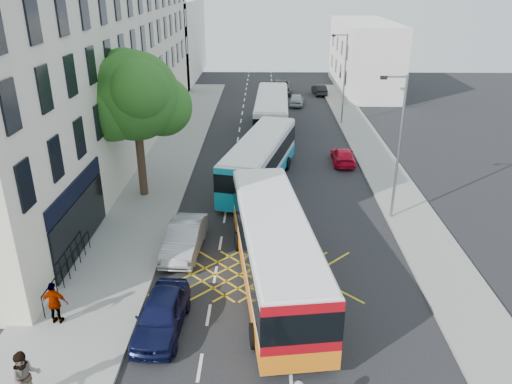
{
  "coord_description": "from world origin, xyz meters",
  "views": [
    {
      "loc": [
        -0.99,
        -13.69,
        12.68
      ],
      "look_at": [
        -1.38,
        10.63,
        2.2
      ],
      "focal_mm": 35.0,
      "sensor_mm": 36.0,
      "label": 1
    }
  ],
  "objects_px": {
    "distant_car_silver": "(297,100)",
    "street_tree": "(135,97)",
    "parked_car_silver": "(185,238)",
    "red_hatchback": "(343,156)",
    "pedestrian_far": "(55,303)",
    "lamp_near": "(398,141)",
    "bus_near": "(275,250)",
    "bus_far": "(272,113)",
    "distant_car_dark": "(319,90)",
    "parked_car_blue": "(161,314)",
    "bus_mid": "(260,160)",
    "distant_car_grey": "(280,87)",
    "lamp_far": "(344,75)",
    "pedestrian_near": "(26,378)"
  },
  "relations": [
    {
      "from": "street_tree",
      "to": "bus_mid",
      "type": "distance_m",
      "value": 8.93
    },
    {
      "from": "bus_near",
      "to": "bus_far",
      "type": "distance_m",
      "value": 23.91
    },
    {
      "from": "lamp_near",
      "to": "parked_car_blue",
      "type": "height_order",
      "value": "lamp_near"
    },
    {
      "from": "bus_near",
      "to": "distant_car_grey",
      "type": "xyz_separation_m",
      "value": [
        1.38,
        40.05,
        -1.01
      ]
    },
    {
      "from": "bus_mid",
      "to": "pedestrian_far",
      "type": "relative_size",
      "value": 6.33
    },
    {
      "from": "lamp_far",
      "to": "distant_car_grey",
      "type": "distance_m",
      "value": 14.83
    },
    {
      "from": "parked_car_silver",
      "to": "red_hatchback",
      "type": "xyz_separation_m",
      "value": [
        9.79,
        13.2,
        -0.19
      ]
    },
    {
      "from": "bus_near",
      "to": "parked_car_silver",
      "type": "bearing_deg",
      "value": 139.69
    },
    {
      "from": "lamp_far",
      "to": "distant_car_dark",
      "type": "height_order",
      "value": "lamp_far"
    },
    {
      "from": "bus_mid",
      "to": "parked_car_blue",
      "type": "xyz_separation_m",
      "value": [
        -3.67,
        -15.2,
        -0.92
      ]
    },
    {
      "from": "lamp_near",
      "to": "pedestrian_near",
      "type": "xyz_separation_m",
      "value": [
        -14.6,
        -13.76,
        -3.49
      ]
    },
    {
      "from": "lamp_near",
      "to": "bus_mid",
      "type": "bearing_deg",
      "value": 144.77
    },
    {
      "from": "bus_mid",
      "to": "distant_car_silver",
      "type": "bearing_deg",
      "value": 94.13
    },
    {
      "from": "parked_car_blue",
      "to": "red_hatchback",
      "type": "bearing_deg",
      "value": 65.73
    },
    {
      "from": "parked_car_blue",
      "to": "distant_car_silver",
      "type": "bearing_deg",
      "value": 81.47
    },
    {
      "from": "bus_far",
      "to": "parked_car_silver",
      "type": "bearing_deg",
      "value": -100.46
    },
    {
      "from": "bus_mid",
      "to": "lamp_far",
      "type": "bearing_deg",
      "value": 76.97
    },
    {
      "from": "lamp_near",
      "to": "bus_far",
      "type": "bearing_deg",
      "value": 110.73
    },
    {
      "from": "bus_far",
      "to": "pedestrian_near",
      "type": "relative_size",
      "value": 6.06
    },
    {
      "from": "distant_car_grey",
      "to": "parked_car_silver",
      "type": "bearing_deg",
      "value": -96.95
    },
    {
      "from": "bus_near",
      "to": "distant_car_dark",
      "type": "height_order",
      "value": "bus_near"
    },
    {
      "from": "red_hatchback",
      "to": "pedestrian_far",
      "type": "height_order",
      "value": "pedestrian_far"
    },
    {
      "from": "bus_far",
      "to": "bus_mid",
      "type": "bearing_deg",
      "value": -92.6
    },
    {
      "from": "lamp_near",
      "to": "pedestrian_far",
      "type": "distance_m",
      "value": 18.46
    },
    {
      "from": "distant_car_silver",
      "to": "street_tree",
      "type": "bearing_deg",
      "value": 72.81
    },
    {
      "from": "parked_car_blue",
      "to": "distant_car_silver",
      "type": "height_order",
      "value": "parked_car_blue"
    },
    {
      "from": "bus_near",
      "to": "bus_mid",
      "type": "relative_size",
      "value": 1.07
    },
    {
      "from": "lamp_near",
      "to": "distant_car_silver",
      "type": "bearing_deg",
      "value": 97.68
    },
    {
      "from": "bus_mid",
      "to": "parked_car_silver",
      "type": "bearing_deg",
      "value": -98.19
    },
    {
      "from": "lamp_near",
      "to": "distant_car_grey",
      "type": "bearing_deg",
      "value": 99.03
    },
    {
      "from": "bus_far",
      "to": "parked_car_blue",
      "type": "xyz_separation_m",
      "value": [
        -4.6,
        -27.11,
        -1.02
      ]
    },
    {
      "from": "pedestrian_near",
      "to": "distant_car_silver",
      "type": "bearing_deg",
      "value": 41.48
    },
    {
      "from": "lamp_near",
      "to": "distant_car_dark",
      "type": "distance_m",
      "value": 33.12
    },
    {
      "from": "distant_car_dark",
      "to": "bus_near",
      "type": "bearing_deg",
      "value": 75.16
    },
    {
      "from": "distant_car_dark",
      "to": "street_tree",
      "type": "bearing_deg",
      "value": 58.63
    },
    {
      "from": "red_hatchback",
      "to": "distant_car_dark",
      "type": "relative_size",
      "value": 1.09
    },
    {
      "from": "distant_car_silver",
      "to": "pedestrian_far",
      "type": "bearing_deg",
      "value": 79.77
    },
    {
      "from": "bus_mid",
      "to": "lamp_near",
      "type": "bearing_deg",
      "value": -21.55
    },
    {
      "from": "street_tree",
      "to": "pedestrian_far",
      "type": "height_order",
      "value": "street_tree"
    },
    {
      "from": "lamp_near",
      "to": "parked_car_silver",
      "type": "bearing_deg",
      "value": -160.65
    },
    {
      "from": "pedestrian_far",
      "to": "bus_far",
      "type": "bearing_deg",
      "value": -104.16
    },
    {
      "from": "lamp_far",
      "to": "pedestrian_far",
      "type": "xyz_separation_m",
      "value": [
        -15.26,
        -29.75,
        -3.56
      ]
    },
    {
      "from": "lamp_far",
      "to": "red_hatchback",
      "type": "bearing_deg",
      "value": -96.98
    },
    {
      "from": "lamp_far",
      "to": "parked_car_silver",
      "type": "height_order",
      "value": "lamp_far"
    },
    {
      "from": "parked_car_silver",
      "to": "red_hatchback",
      "type": "distance_m",
      "value": 16.43
    },
    {
      "from": "distant_car_dark",
      "to": "pedestrian_far",
      "type": "distance_m",
      "value": 45.04
    },
    {
      "from": "bus_mid",
      "to": "distant_car_grey",
      "type": "height_order",
      "value": "bus_mid"
    },
    {
      "from": "street_tree",
      "to": "pedestrian_near",
      "type": "distance_m",
      "value": 17.51
    },
    {
      "from": "distant_car_dark",
      "to": "bus_far",
      "type": "bearing_deg",
      "value": 63.46
    },
    {
      "from": "bus_far",
      "to": "distant_car_silver",
      "type": "xyz_separation_m",
      "value": [
        2.8,
        10.24,
        -1.11
      ]
    }
  ]
}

